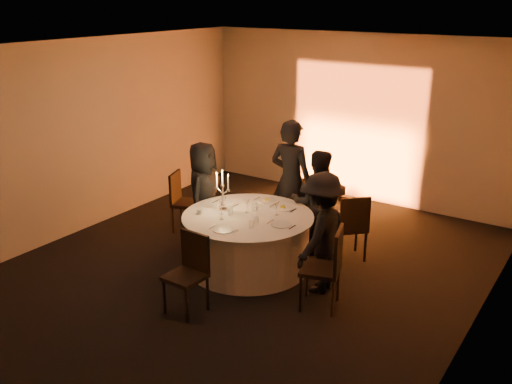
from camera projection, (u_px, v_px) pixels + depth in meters
The scene contains 34 objects.
floor at pixel (248, 266), 8.00m from camera, with size 7.00×7.00×0.00m, color black.
ceiling at pixel (247, 47), 7.01m from camera, with size 7.00×7.00×0.00m, color white.
wall_back at pixel (357, 118), 10.26m from camera, with size 7.00×7.00×0.00m, color #AFA9A2.
wall_front at pixel (11, 263), 4.75m from camera, with size 7.00×7.00×0.00m, color #AFA9A2.
wall_left at pixel (92, 135), 9.07m from camera, with size 7.00×7.00×0.00m, color #AFA9A2.
wall_right at pixel (485, 209), 5.94m from camera, with size 7.00×7.00×0.00m, color #AFA9A2.
uplighter_fixture at pixel (346, 199), 10.50m from camera, with size 0.25×0.12×0.10m, color black.
banquet_table at pixel (248, 241), 7.87m from camera, with size 1.80×1.80×0.77m.
chair_left at pixel (182, 198), 9.08m from camera, with size 0.54×0.54×0.96m.
chair_back_left at pixel (297, 199), 9.11m from camera, with size 0.43×0.43×0.92m.
chair_back_right at pixel (352, 224), 8.03m from camera, with size 0.61×0.61×0.99m.
chair_right at pixel (328, 264), 6.77m from camera, with size 0.57×0.57×1.04m.
chair_front at pixel (190, 268), 6.75m from camera, with size 0.44×0.44×0.97m.
guest_left at pixel (204, 193), 8.55m from camera, with size 0.77×0.50×1.58m, color black.
guest_back_left at pixel (291, 181), 8.62m from camera, with size 0.69×0.45×1.89m, color black.
guest_back_right at pixel (317, 202), 8.22m from camera, with size 0.76×0.59×1.55m, color black.
guest_right at pixel (321, 233), 7.13m from camera, with size 1.02×0.59×1.58m, color black.
plate_left at pixel (225, 203), 8.17m from camera, with size 0.36×0.27×0.01m.
plate_back_left at pixel (267, 200), 8.28m from camera, with size 0.36×0.29×0.08m.
plate_back_right at pixel (283, 207), 7.99m from camera, with size 0.35×0.29×0.08m.
plate_right at pixel (281, 224), 7.43m from camera, with size 0.36×0.27×0.01m.
plate_front at pixel (224, 230), 7.26m from camera, with size 0.36×0.27×0.01m.
coffee_cup at pixel (200, 212), 7.80m from camera, with size 0.11×0.11×0.07m.
candelabra at pixel (223, 196), 7.88m from camera, with size 0.25×0.12×0.59m.
wine_glass_a at pixel (257, 210), 7.54m from camera, with size 0.07×0.07×0.19m.
wine_glass_b at pixel (224, 200), 7.93m from camera, with size 0.07×0.07×0.19m.
wine_glass_c at pixel (247, 203), 7.80m from camera, with size 0.07×0.07×0.19m.
wine_glass_d at pixel (221, 205), 7.74m from camera, with size 0.07×0.07×0.19m.
wine_glass_e at pixel (221, 210), 7.56m from camera, with size 0.07×0.07×0.19m.
wine_glass_f at pixel (277, 206), 7.71m from camera, with size 0.07×0.07×0.19m.
tumbler_a at pixel (251, 224), 7.33m from camera, with size 0.07×0.07×0.09m, color silver.
tumbler_b at pixel (231, 212), 7.75m from camera, with size 0.07×0.07×0.09m, color silver.
tumbler_c at pixel (256, 221), 7.45m from camera, with size 0.07×0.07×0.09m, color silver.
tumbler_d at pixel (254, 207), 7.91m from camera, with size 0.07×0.07×0.09m, color silver.
Camera 1 is at (4.08, -5.95, 3.62)m, focal length 40.00 mm.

